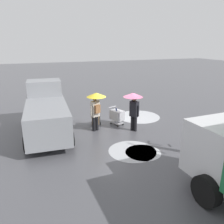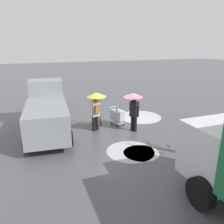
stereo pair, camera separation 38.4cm
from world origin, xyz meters
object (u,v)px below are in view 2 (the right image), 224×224
at_px(pedestrian_black_side, 96,103).
at_px(shopping_cart_vendor, 118,116).
at_px(cargo_van_parked_right, 47,112).
at_px(pedestrian_pink_side, 134,103).
at_px(hand_dolly_boxes, 96,118).

bearing_deg(pedestrian_black_side, shopping_cart_vendor, -163.48).
height_order(cargo_van_parked_right, shopping_cart_vendor, cargo_van_parked_right).
height_order(pedestrian_pink_side, pedestrian_black_side, same).
xyz_separation_m(shopping_cart_vendor, pedestrian_black_side, (1.39, 0.41, 1.00)).
xyz_separation_m(cargo_van_parked_right, hand_dolly_boxes, (-2.67, -0.09, -0.66)).
bearing_deg(shopping_cart_vendor, pedestrian_black_side, 16.52).
height_order(shopping_cart_vendor, pedestrian_pink_side, pedestrian_pink_side).
relative_size(shopping_cart_vendor, pedestrian_pink_side, 0.49).
bearing_deg(shopping_cart_vendor, hand_dolly_boxes, -6.10).
distance_m(shopping_cart_vendor, pedestrian_pink_side, 1.59).
relative_size(shopping_cart_vendor, pedestrian_black_side, 0.49).
xyz_separation_m(hand_dolly_boxes, pedestrian_black_side, (0.13, 0.55, 1.05)).
bearing_deg(pedestrian_black_side, cargo_van_parked_right, -10.26).
distance_m(pedestrian_pink_side, pedestrian_black_side, 2.01).
bearing_deg(pedestrian_black_side, pedestrian_pink_side, 159.27).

